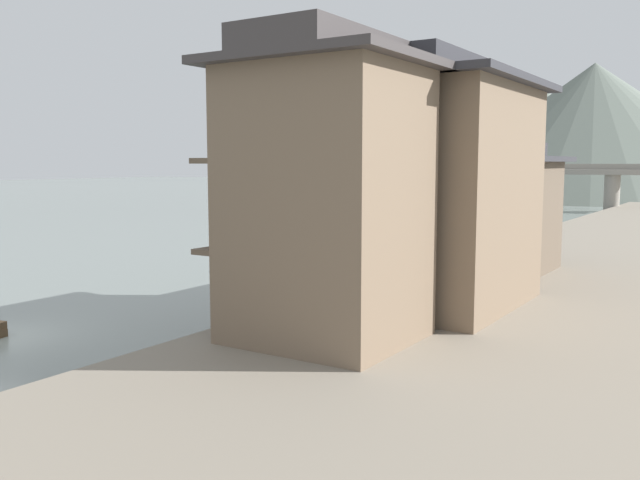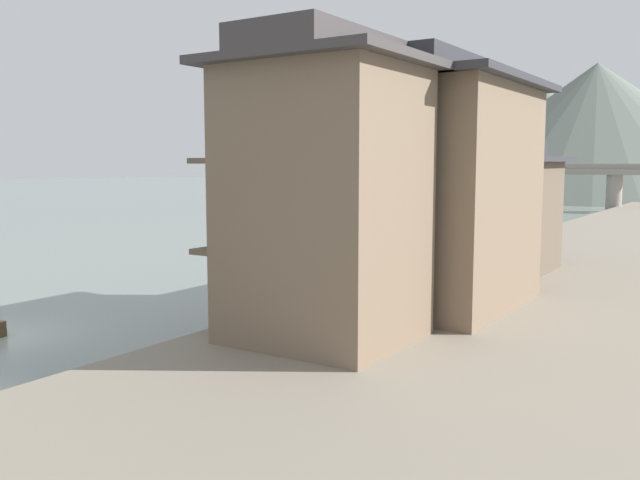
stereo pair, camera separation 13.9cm
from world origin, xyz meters
The scene contains 12 objects.
boat_moored_nearest centered at (0.76, 36.05, 0.29)m, with size 1.82×4.50×0.81m.
boat_moored_second centered at (4.91, 52.00, 0.19)m, with size 1.12×5.38×0.60m.
boat_moored_third centered at (-3.68, 40.20, 0.26)m, with size 0.89×4.30×0.72m.
boat_moored_far centered at (5.92, 28.21, 0.22)m, with size 1.29×4.96×0.66m.
boat_midriver_drifting centered at (-2.09, 15.27, 0.29)m, with size 3.44×3.96×0.79m.
house_waterfront_nearest centered at (10.78, 3.93, 5.01)m, with size 6.07×5.47×8.74m.
house_waterfront_second centered at (11.30, 10.36, 4.99)m, with size 7.12×8.25×8.74m.
house_waterfront_tall centered at (10.77, 18.24, 3.69)m, with size 6.04×8.36×6.14m.
stone_bridge centered at (0.00, 74.52, 3.67)m, with size 22.20×2.40×5.73m.
hill_far_west centered at (-16.30, 125.78, 10.78)m, with size 45.51×45.51×21.55m, color slate.
hill_far_centre centered at (-10.10, 136.98, 10.46)m, with size 44.90×44.90×20.92m, color #4C5B56.
hill_far_east centered at (-3.67, 114.25, 11.58)m, with size 63.32×63.32×23.16m, color slate.
Camera 2 is at (21.30, -12.41, 5.83)m, focal length 37.91 mm.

